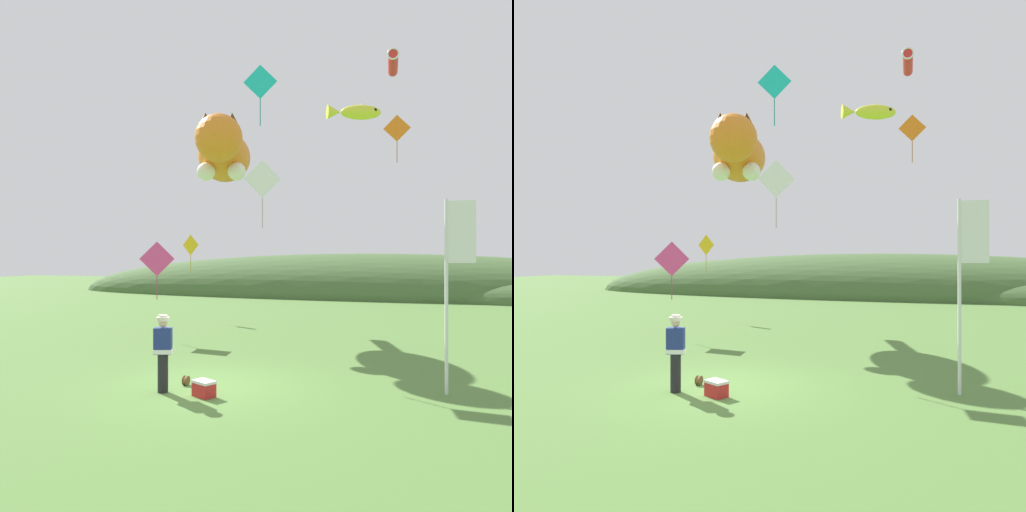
# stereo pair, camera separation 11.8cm
# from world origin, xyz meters

# --- Properties ---
(ground_plane) EXTENTS (120.00, 120.00, 0.00)m
(ground_plane) POSITION_xyz_m (0.00, 0.00, 0.00)
(ground_plane) COLOR #517A38
(distant_hill_ridge) EXTENTS (55.06, 12.52, 6.86)m
(distant_hill_ridge) POSITION_xyz_m (2.45, 30.14, 0.00)
(distant_hill_ridge) COLOR #426033
(distant_hill_ridge) RESTS_ON ground
(festival_attendant) EXTENTS (0.48, 0.38, 1.77)m
(festival_attendant) POSITION_xyz_m (-0.68, -0.72, 0.95)
(festival_attendant) COLOR black
(festival_attendant) RESTS_ON ground
(kite_spool) EXTENTS (0.12, 0.23, 0.23)m
(kite_spool) POSITION_xyz_m (-0.46, 0.03, 0.12)
(kite_spool) COLOR olive
(kite_spool) RESTS_ON ground
(picnic_cooler) EXTENTS (0.58, 0.51, 0.36)m
(picnic_cooler) POSITION_xyz_m (0.36, -0.75, 0.18)
(picnic_cooler) COLOR red
(picnic_cooler) RESTS_ON ground
(festival_banner_pole) EXTENTS (0.66, 0.08, 4.42)m
(festival_banner_pole) POSITION_xyz_m (5.64, 1.16, 2.90)
(festival_banner_pole) COLOR silver
(festival_banner_pole) RESTS_ON ground
(kite_giant_cat) EXTENTS (3.40, 7.65, 2.40)m
(kite_giant_cat) POSITION_xyz_m (-2.93, 8.45, 7.39)
(kite_giant_cat) COLOR orange
(kite_fish_windsock) EXTENTS (2.13, 1.27, 0.64)m
(kite_fish_windsock) POSITION_xyz_m (2.53, 8.34, 8.65)
(kite_fish_windsock) COLOR yellow
(kite_tube_streamer) EXTENTS (0.51, 1.87, 0.44)m
(kite_tube_streamer) POSITION_xyz_m (3.94, 8.39, 10.38)
(kite_tube_streamer) COLOR red
(kite_diamond_pink) EXTENTS (1.21, 0.61, 2.24)m
(kite_diamond_pink) POSITION_xyz_m (-4.74, 6.12, 3.03)
(kite_diamond_pink) COLOR #E53F8C
(kite_diamond_teal) EXTENTS (1.13, 0.23, 2.04)m
(kite_diamond_teal) POSITION_xyz_m (-0.15, 4.89, 8.93)
(kite_diamond_teal) COLOR #19BFBF
(kite_diamond_white) EXTENTS (0.99, 0.57, 2.03)m
(kite_diamond_white) POSITION_xyz_m (0.44, 3.29, 5.42)
(kite_diamond_white) COLOR white
(kite_diamond_gold) EXTENTS (1.02, 0.31, 1.96)m
(kite_diamond_gold) POSITION_xyz_m (-6.28, 12.24, 3.72)
(kite_diamond_gold) COLOR yellow
(kite_diamond_orange) EXTENTS (1.13, 0.14, 2.04)m
(kite_diamond_orange) POSITION_xyz_m (3.96, 11.11, 8.58)
(kite_diamond_orange) COLOR orange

